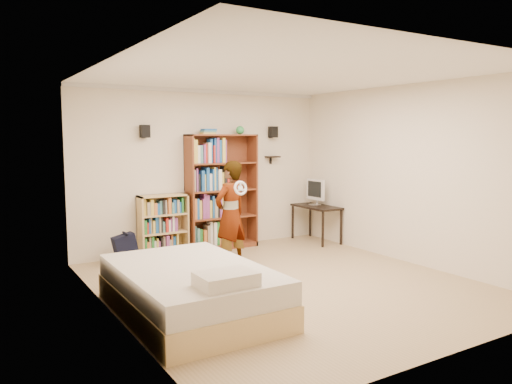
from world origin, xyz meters
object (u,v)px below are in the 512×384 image
(daybed, at_px, (191,284))
(computer_desk, at_px, (316,224))
(tall_bookshelf, at_px, (222,192))
(person, at_px, (231,215))
(low_bookshelf, at_px, (163,225))

(daybed, bearing_deg, computer_desk, 32.81)
(tall_bookshelf, distance_m, daybed, 3.26)
(tall_bookshelf, distance_m, person, 1.30)
(person, bearing_deg, low_bookshelf, -82.38)
(tall_bookshelf, distance_m, computer_desk, 1.89)
(low_bookshelf, bearing_deg, tall_bookshelf, -1.73)
(computer_desk, distance_m, daybed, 4.17)
(computer_desk, xyz_separation_m, person, (-2.21, -0.79, 0.45))
(tall_bookshelf, relative_size, person, 1.25)
(tall_bookshelf, height_order, daybed, tall_bookshelf)
(computer_desk, relative_size, person, 0.62)
(low_bookshelf, distance_m, computer_desk, 2.82)
(low_bookshelf, relative_size, person, 0.63)
(computer_desk, distance_m, person, 2.39)
(daybed, bearing_deg, tall_bookshelf, 56.34)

